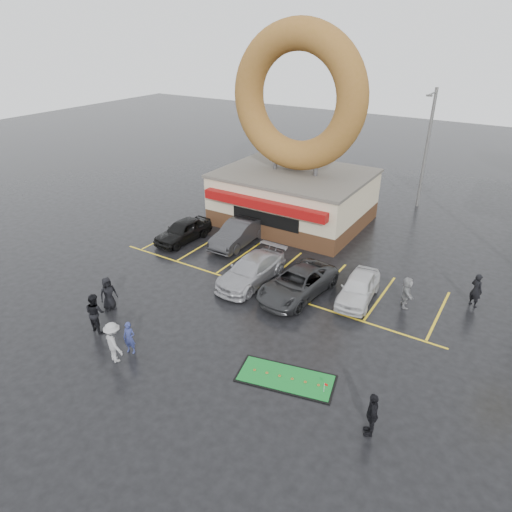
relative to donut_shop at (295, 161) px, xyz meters
The scene contains 18 objects.
ground 14.04m from the donut_shop, 76.98° to the right, with size 120.00×120.00×0.00m, color black.
donut_shop is the anchor object (origin of this frame).
streetlight_left 9.87m from the donut_shop, 135.22° to the left, with size 0.40×2.21×9.00m.
streetlight_mid 10.59m from the donut_shop, 48.62° to the left, with size 0.40×2.21×9.00m.
car_black 9.15m from the donut_shop, 123.03° to the right, with size 1.73×4.31×1.47m, color black.
car_dgrey 6.69m from the donut_shop, 101.85° to the right, with size 1.68×4.80×1.58m, color #29292B.
car_silver 10.19m from the donut_shop, 76.17° to the right, with size 2.07×5.08×1.48m, color #9F9EA3.
car_grey 11.08m from the donut_shop, 60.70° to the right, with size 2.40×5.20×1.45m, color #29292B.
car_white 11.78m from the donut_shop, 44.19° to the right, with size 1.64×4.08×1.39m, color silver.
person_blue 17.69m from the donut_shop, 86.40° to the right, with size 0.56×0.37×1.54m, color navy.
person_blackjkt 17.34m from the donut_shop, 94.96° to the right, with size 0.95×0.74×1.96m, color black.
person_hoodie 18.38m from the donut_shop, 86.96° to the right, with size 1.24×0.71×1.91m, color gray.
person_bystander 15.93m from the donut_shop, 98.86° to the right, with size 0.87×0.56×1.77m, color black.
person_cameraman 20.06m from the donut_shop, 54.07° to the right, with size 1.05×0.44×1.79m, color black.
person_walker_near 13.05m from the donut_shop, 34.67° to the right, with size 1.56×0.50×1.69m, color gray.
person_walker_far 14.69m from the donut_shop, 21.34° to the right, with size 0.67×0.44×1.85m, color black.
dumpster 5.97m from the donut_shop, 168.12° to the right, with size 1.80×1.20×1.30m, color #183E18.
putting_green 17.57m from the donut_shop, 62.93° to the right, with size 4.28×2.56×0.50m.
Camera 1 is at (11.35, -15.01, 12.99)m, focal length 32.00 mm.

